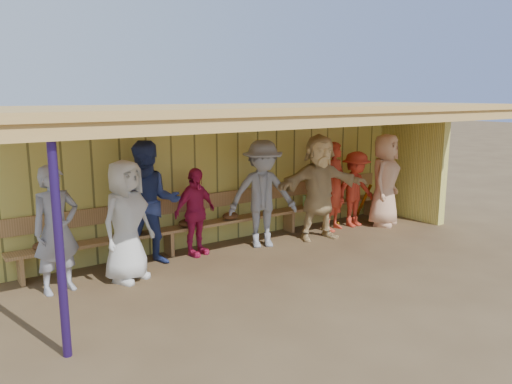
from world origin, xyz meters
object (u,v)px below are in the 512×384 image
player_b (127,221)px  player_g (335,186)px  player_d (195,212)px  player_h (385,180)px  bench (232,213)px  player_a (56,230)px  player_e (263,194)px  player_f (319,187)px  player_c (150,204)px  player_extra (356,189)px

player_b → player_g: bearing=-20.4°
player_d → player_h: (4.13, -0.47, 0.20)m
player_h → player_g: bearing=141.2°
player_d → bench: player_d is taller
player_a → player_d: bearing=-1.5°
player_a → player_h: bearing=-11.4°
player_b → player_e: 2.58m
player_a → player_e: 3.50m
player_a → player_f: player_f is taller
player_c → player_d: size_ratio=1.33×
player_a → player_extra: size_ratio=1.14×
player_e → player_g: player_e is taller
player_a → player_h: (6.42, -0.10, 0.07)m
player_a → player_d: player_a is taller
player_b → player_c: player_c is taller
player_g → player_b: bearing=161.2°
player_d → player_g: (3.03, -0.16, 0.14)m
player_c → player_e: (2.02, -0.21, -0.04)m
player_h → player_extra: size_ratio=1.23×
player_extra → bench: 2.72m
player_e → player_h: 2.93m
player_e → player_h: bearing=17.6°
player_c → player_d: (0.81, 0.03, -0.25)m
player_a → player_b: 0.94m
bench → player_d: bearing=-161.4°
bench → player_extra: bearing=-10.7°
player_extra → player_e: bearing=178.4°
player_f → player_extra: 1.27m
player_d → player_g: size_ratio=0.84×
player_e → player_b: bearing=-152.7°
player_extra → bench: size_ratio=0.20×
player_a → player_e: (3.50, 0.12, 0.07)m
player_c → player_e: size_ratio=1.04×
player_c → player_h: bearing=15.7°
player_e → bench: bearing=139.7°
player_f → player_h: (1.78, -0.02, -0.04)m
player_e → player_a: bearing=-156.0°
player_c → player_extra: size_ratio=1.28×
player_f → player_extra: bearing=25.4°
player_c → bench: 1.82m
player_d → player_b: bearing=-176.3°
player_a → bench: size_ratio=0.23×
player_a → player_d: 2.32m
player_c → player_g: size_ratio=1.12×
player_d → player_f: (2.35, -0.45, 0.24)m
player_c → player_f: player_c is taller
player_a → player_c: bearing=2.1°
player_c → player_d: 0.84m
player_c → player_b: bearing=-120.1°
player_f → player_h: 1.78m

